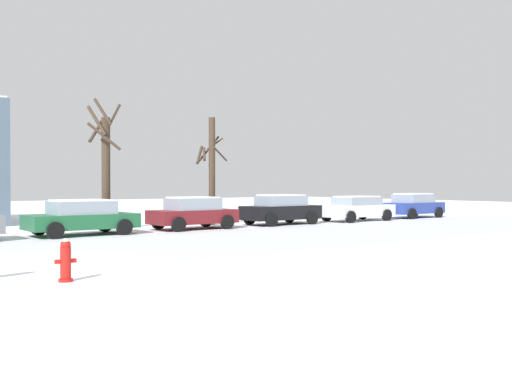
# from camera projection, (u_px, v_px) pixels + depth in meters

# --- Properties ---
(ground_plane) EXTENTS (120.00, 120.00, 0.00)m
(ground_plane) POSITION_uv_depth(u_px,v_px,m) (10.00, 271.00, 13.48)
(ground_plane) COLOR white
(fire_hydrant) EXTENTS (0.44, 0.30, 0.91)m
(fire_hydrant) POSITION_uv_depth(u_px,v_px,m) (66.00, 260.00, 11.98)
(fire_hydrant) COLOR red
(fire_hydrant) RESTS_ON ground
(parked_car_green) EXTENTS (4.34, 2.29, 1.43)m
(parked_car_green) POSITION_uv_depth(u_px,v_px,m) (82.00, 217.00, 22.95)
(parked_car_green) COLOR #1E6038
(parked_car_green) RESTS_ON ground
(parked_car_maroon) EXTENTS (3.99, 2.13, 1.47)m
(parked_car_maroon) POSITION_uv_depth(u_px,v_px,m) (193.00, 213.00, 26.05)
(parked_car_maroon) COLOR maroon
(parked_car_maroon) RESTS_ON ground
(parked_car_black) EXTENTS (4.19, 2.11, 1.52)m
(parked_car_black) POSITION_uv_depth(u_px,v_px,m) (281.00, 209.00, 29.11)
(parked_car_black) COLOR black
(parked_car_black) RESTS_ON ground
(parked_car_white) EXTENTS (4.60, 2.15, 1.39)m
(parked_car_white) POSITION_uv_depth(u_px,v_px,m) (357.00, 208.00, 31.89)
(parked_car_white) COLOR white
(parked_car_white) RESTS_ON ground
(parked_car_blue) EXTENTS (4.15, 2.12, 1.50)m
(parked_car_blue) POSITION_uv_depth(u_px,v_px,m) (413.00, 205.00, 35.10)
(parked_car_blue) COLOR #283D93
(parked_car_blue) RESTS_ON ground
(tree_far_right) EXTENTS (1.72, 1.78, 5.87)m
(tree_far_right) POSITION_uv_depth(u_px,v_px,m) (105.00, 165.00, 25.76)
(tree_far_right) COLOR #423326
(tree_far_right) RESTS_ON ground
(tree_far_left) EXTENTS (1.70, 1.69, 5.40)m
(tree_far_left) POSITION_uv_depth(u_px,v_px,m) (211.00, 169.00, 28.83)
(tree_far_left) COLOR #423326
(tree_far_left) RESTS_ON ground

